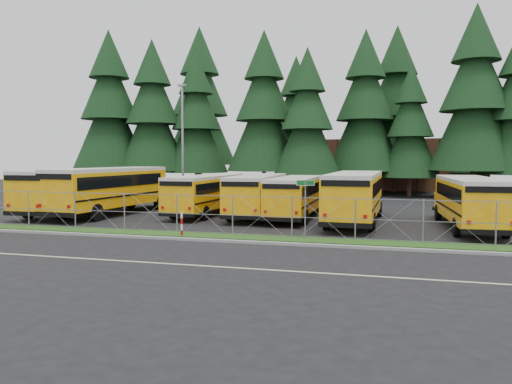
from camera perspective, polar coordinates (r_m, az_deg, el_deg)
ground at (r=25.59m, az=0.14°, el=-4.70°), size 120.00×120.00×0.00m
curb at (r=22.64m, az=-1.92°, el=-5.69°), size 50.00×0.25×0.12m
grass_verge at (r=23.97m, az=-0.93°, el=-5.22°), size 50.00×1.40×0.06m
road_lane_line at (r=18.11m, az=-6.56°, el=-8.35°), size 50.00×0.12×0.01m
chainlink_fence at (r=24.50m, az=-0.47°, el=-2.73°), size 44.00×0.10×2.00m
brick_building at (r=64.42m, az=14.77°, el=3.09°), size 22.00×10.00×6.00m
bus_0 at (r=36.40m, az=-19.88°, el=0.06°), size 3.13×11.70×3.04m
bus_1 at (r=34.99m, az=-16.03°, el=0.09°), size 3.77×12.23×3.16m
bus_3 at (r=33.69m, az=-5.52°, el=-0.35°), size 2.87×10.25×2.66m
bus_4 at (r=32.40m, az=0.28°, el=-0.45°), size 2.87×10.43×2.71m
bus_5 at (r=31.49m, az=4.65°, el=-0.68°), size 2.36×9.98×2.62m
bus_6 at (r=29.78m, az=11.30°, el=-0.67°), size 2.97×11.41×2.97m
bus_east at (r=29.25m, az=23.16°, el=-1.19°), size 3.01×10.71×2.78m
street_sign at (r=23.41m, az=5.66°, el=-0.52°), size 0.82×0.54×2.81m
striped_bollard at (r=24.69m, az=-8.49°, el=-3.66°), size 0.11×0.11×1.20m
light_standard at (r=43.96m, az=-8.38°, el=6.08°), size 0.70×0.35×10.14m
conifer_0 at (r=57.04m, az=-16.36°, el=8.80°), size 7.96×7.96×17.60m
conifer_1 at (r=55.01m, az=-11.72°, el=8.43°), size 7.42×7.42×16.40m
conifer_2 at (r=54.54m, az=-6.84°, el=7.85°), size 6.84×6.84×15.13m
conifer_3 at (r=51.56m, az=0.93°, el=9.02°), size 7.58×7.58×16.77m
conifer_4 at (r=49.03m, az=5.86°, el=7.91°), size 6.54×6.54×14.47m
conifer_5 at (r=52.67m, az=12.35°, el=8.86°), size 7.61×7.61×16.84m
conifer_6 at (r=51.46m, az=17.23°, el=6.72°), size 5.86×5.86×12.95m
conifer_7 at (r=51.06m, az=23.72°, el=9.43°), size 8.14×8.14×18.01m
conifer_10 at (r=63.29m, az=-6.43°, el=9.53°), size 9.04×9.04×19.99m
conifer_11 at (r=58.80m, az=4.58°, el=7.81°), size 7.05×7.05×15.59m
conifer_12 at (r=57.42m, az=15.72°, el=9.07°), size 8.23×8.23×18.19m
conifer_13 at (r=59.35m, az=24.67°, el=7.13°), size 6.77×6.77×14.97m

